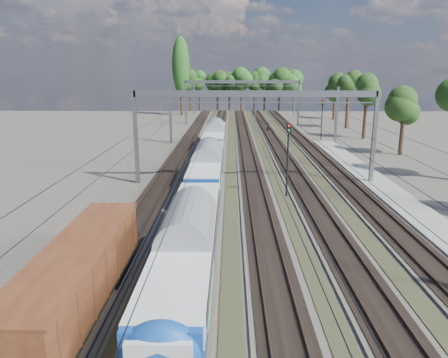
{
  "coord_description": "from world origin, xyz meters",
  "views": [
    {
      "loc": [
        -2.32,
        -11.86,
        10.77
      ],
      "look_at": [
        -2.8,
        20.34,
        2.8
      ],
      "focal_mm": 35.0,
      "sensor_mm": 36.0,
      "label": 1
    }
  ],
  "objects_px": {
    "worker": "(268,127)",
    "signal_far": "(322,115)",
    "freight_boxcar": "(79,275)",
    "signal_near": "(288,151)",
    "emu_train": "(207,162)"
  },
  "relations": [
    {
      "from": "signal_far",
      "to": "freight_boxcar",
      "type": "bearing_deg",
      "value": -93.28
    },
    {
      "from": "worker",
      "to": "signal_near",
      "type": "relative_size",
      "value": 0.27
    },
    {
      "from": "signal_far",
      "to": "signal_near",
      "type": "bearing_deg",
      "value": -87.51
    },
    {
      "from": "worker",
      "to": "signal_far",
      "type": "relative_size",
      "value": 0.27
    },
    {
      "from": "freight_boxcar",
      "to": "worker",
      "type": "relative_size",
      "value": 7.35
    },
    {
      "from": "freight_boxcar",
      "to": "worker",
      "type": "bearing_deg",
      "value": 77.66
    },
    {
      "from": "emu_train",
      "to": "signal_near",
      "type": "height_order",
      "value": "signal_near"
    },
    {
      "from": "worker",
      "to": "emu_train",
      "type": "bearing_deg",
      "value": 164.08
    },
    {
      "from": "worker",
      "to": "signal_far",
      "type": "distance_m",
      "value": 12.39
    },
    {
      "from": "signal_near",
      "to": "worker",
      "type": "bearing_deg",
      "value": 84.98
    },
    {
      "from": "freight_boxcar",
      "to": "signal_near",
      "type": "xyz_separation_m",
      "value": [
        11.64,
        19.53,
        2.09
      ]
    },
    {
      "from": "emu_train",
      "to": "worker",
      "type": "height_order",
      "value": "emu_train"
    },
    {
      "from": "emu_train",
      "to": "freight_boxcar",
      "type": "distance_m",
      "value": 23.57
    },
    {
      "from": "signal_near",
      "to": "freight_boxcar",
      "type": "bearing_deg",
      "value": -123.3
    },
    {
      "from": "worker",
      "to": "signal_near",
      "type": "height_order",
      "value": "signal_near"
    }
  ]
}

